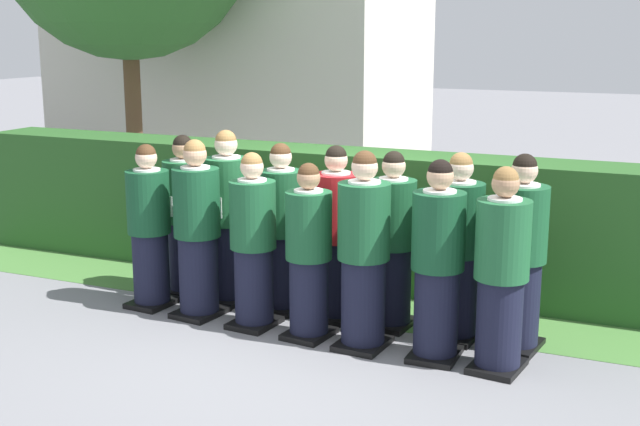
{
  "coord_description": "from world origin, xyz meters",
  "views": [
    {
      "loc": [
        2.92,
        -6.36,
        2.65
      ],
      "look_at": [
        0.0,
        0.27,
        1.05
      ],
      "focal_mm": 47.27,
      "sensor_mm": 36.0,
      "label": 1
    }
  ],
  "objects_px": {
    "student_front_row_2": "(253,245)",
    "student_front_row_4": "(364,255)",
    "student_rear_row_1": "(228,221)",
    "student_front_row_0": "(149,230)",
    "student_in_red_blazer": "(336,238)",
    "student_rear_row_2": "(281,232)",
    "student_rear_row_4": "(392,245)",
    "student_rear_row_5": "(458,252)",
    "student_front_row_1": "(197,233)",
    "student_front_row_5": "(437,266)",
    "student_rear_row_0": "(185,219)",
    "student_rear_row_6": "(520,258)",
    "student_front_row_6": "(501,275)",
    "student_front_row_3": "(309,256)"
  },
  "relations": [
    {
      "from": "student_front_row_4",
      "to": "student_rear_row_5",
      "type": "distance_m",
      "value": 0.84
    },
    {
      "from": "student_rear_row_4",
      "to": "student_front_row_1",
      "type": "bearing_deg",
      "value": -165.63
    },
    {
      "from": "student_front_row_3",
      "to": "student_front_row_6",
      "type": "distance_m",
      "value": 1.67
    },
    {
      "from": "student_rear_row_0",
      "to": "student_rear_row_5",
      "type": "relative_size",
      "value": 0.99
    },
    {
      "from": "student_rear_row_2",
      "to": "student_front_row_1",
      "type": "bearing_deg",
      "value": -144.07
    },
    {
      "from": "student_front_row_3",
      "to": "student_rear_row_1",
      "type": "height_order",
      "value": "student_rear_row_1"
    },
    {
      "from": "student_front_row_2",
      "to": "student_rear_row_4",
      "type": "relative_size",
      "value": 0.99
    },
    {
      "from": "student_rear_row_4",
      "to": "student_rear_row_0",
      "type": "bearing_deg",
      "value": 177.38
    },
    {
      "from": "student_front_row_0",
      "to": "student_front_row_3",
      "type": "relative_size",
      "value": 1.03
    },
    {
      "from": "student_front_row_4",
      "to": "student_front_row_5",
      "type": "relative_size",
      "value": 1.02
    },
    {
      "from": "student_front_row_4",
      "to": "student_front_row_6",
      "type": "bearing_deg",
      "value": -1.37
    },
    {
      "from": "student_front_row_0",
      "to": "student_rear_row_1",
      "type": "bearing_deg",
      "value": 35.62
    },
    {
      "from": "student_front_row_1",
      "to": "student_rear_row_5",
      "type": "height_order",
      "value": "student_front_row_1"
    },
    {
      "from": "student_front_row_3",
      "to": "student_rear_row_4",
      "type": "relative_size",
      "value": 0.96
    },
    {
      "from": "student_front_row_4",
      "to": "student_rear_row_4",
      "type": "height_order",
      "value": "student_front_row_4"
    },
    {
      "from": "student_front_row_2",
      "to": "student_front_row_4",
      "type": "height_order",
      "value": "student_front_row_4"
    },
    {
      "from": "student_rear_row_5",
      "to": "student_front_row_0",
      "type": "bearing_deg",
      "value": -173.72
    },
    {
      "from": "student_front_row_0",
      "to": "student_in_red_blazer",
      "type": "xyz_separation_m",
      "value": [
        1.77,
        0.38,
        0.02
      ]
    },
    {
      "from": "student_rear_row_2",
      "to": "student_rear_row_1",
      "type": "bearing_deg",
      "value": 176.57
    },
    {
      "from": "student_front_row_4",
      "to": "student_rear_row_1",
      "type": "relative_size",
      "value": 0.99
    },
    {
      "from": "student_rear_row_4",
      "to": "student_rear_row_6",
      "type": "height_order",
      "value": "student_rear_row_6"
    },
    {
      "from": "student_front_row_4",
      "to": "student_rear_row_4",
      "type": "distance_m",
      "value": 0.58
    },
    {
      "from": "student_front_row_5",
      "to": "student_rear_row_4",
      "type": "height_order",
      "value": "student_front_row_5"
    },
    {
      "from": "student_front_row_3",
      "to": "student_front_row_4",
      "type": "xyz_separation_m",
      "value": [
        0.51,
        -0.03,
        0.07
      ]
    },
    {
      "from": "student_front_row_5",
      "to": "student_front_row_6",
      "type": "relative_size",
      "value": 1.01
    },
    {
      "from": "student_front_row_0",
      "to": "student_in_red_blazer",
      "type": "distance_m",
      "value": 1.82
    },
    {
      "from": "student_rear_row_0",
      "to": "student_rear_row_6",
      "type": "bearing_deg",
      "value": -3.2
    },
    {
      "from": "student_front_row_1",
      "to": "student_rear_row_5",
      "type": "relative_size",
      "value": 1.02
    },
    {
      "from": "student_rear_row_4",
      "to": "student_rear_row_5",
      "type": "bearing_deg",
      "value": -6.06
    },
    {
      "from": "student_rear_row_4",
      "to": "student_rear_row_1",
      "type": "bearing_deg",
      "value": 178.32
    },
    {
      "from": "student_front_row_2",
      "to": "student_front_row_4",
      "type": "xyz_separation_m",
      "value": [
        1.08,
        -0.08,
        0.04
      ]
    },
    {
      "from": "student_rear_row_1",
      "to": "student_front_row_3",
      "type": "bearing_deg",
      "value": -27.66
    },
    {
      "from": "student_rear_row_2",
      "to": "student_rear_row_5",
      "type": "relative_size",
      "value": 0.98
    },
    {
      "from": "student_rear_row_5",
      "to": "student_front_row_6",
      "type": "bearing_deg",
      "value": -48.07
    },
    {
      "from": "student_front_row_4",
      "to": "student_rear_row_6",
      "type": "distance_m",
      "value": 1.29
    },
    {
      "from": "student_front_row_1",
      "to": "student_rear_row_4",
      "type": "height_order",
      "value": "student_front_row_1"
    },
    {
      "from": "student_front_row_2",
      "to": "student_in_red_blazer",
      "type": "height_order",
      "value": "student_in_red_blazer"
    },
    {
      "from": "student_rear_row_1",
      "to": "student_rear_row_2",
      "type": "xyz_separation_m",
      "value": [
        0.6,
        -0.04,
        -0.04
      ]
    },
    {
      "from": "student_front_row_3",
      "to": "student_front_row_6",
      "type": "xyz_separation_m",
      "value": [
        1.66,
        -0.06,
        0.04
      ]
    },
    {
      "from": "student_front_row_5",
      "to": "student_rear_row_0",
      "type": "bearing_deg",
      "value": 166.59
    },
    {
      "from": "student_front_row_4",
      "to": "student_in_red_blazer",
      "type": "xyz_separation_m",
      "value": [
        -0.49,
        0.57,
        -0.03
      ]
    },
    {
      "from": "student_front_row_2",
      "to": "student_rear_row_1",
      "type": "xyz_separation_m",
      "value": [
        -0.57,
        0.54,
        0.05
      ]
    },
    {
      "from": "student_rear_row_2",
      "to": "student_front_row_6",
      "type": "bearing_deg",
      "value": -15.66
    },
    {
      "from": "student_front_row_1",
      "to": "student_rear_row_6",
      "type": "relative_size",
      "value": 1.0
    },
    {
      "from": "student_front_row_0",
      "to": "student_rear_row_2",
      "type": "relative_size",
      "value": 0.98
    },
    {
      "from": "student_front_row_6",
      "to": "student_rear_row_1",
      "type": "height_order",
      "value": "student_rear_row_1"
    },
    {
      "from": "student_rear_row_4",
      "to": "student_rear_row_2",
      "type": "bearing_deg",
      "value": 179.26
    },
    {
      "from": "student_rear_row_1",
      "to": "student_rear_row_5",
      "type": "distance_m",
      "value": 2.32
    },
    {
      "from": "student_front_row_0",
      "to": "student_rear_row_4",
      "type": "distance_m",
      "value": 2.35
    },
    {
      "from": "student_rear_row_1",
      "to": "student_front_row_5",
      "type": "bearing_deg",
      "value": -15.13
    }
  ]
}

